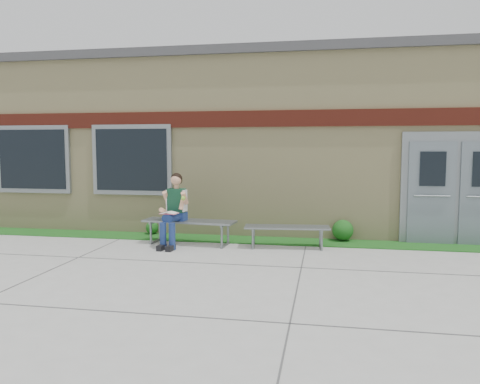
# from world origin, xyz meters

# --- Properties ---
(ground) EXTENTS (80.00, 80.00, 0.00)m
(ground) POSITION_xyz_m (0.00, 0.00, 0.00)
(ground) COLOR #9E9E99
(ground) RESTS_ON ground
(grass_strip) EXTENTS (16.00, 0.80, 0.02)m
(grass_strip) POSITION_xyz_m (0.00, 2.60, 0.01)
(grass_strip) COLOR #165218
(grass_strip) RESTS_ON ground
(school_building) EXTENTS (16.20, 6.22, 4.20)m
(school_building) POSITION_xyz_m (-0.00, 5.99, 2.10)
(school_building) COLOR beige
(school_building) RESTS_ON ground
(bench_left) EXTENTS (1.95, 0.69, 0.50)m
(bench_left) POSITION_xyz_m (-1.36, 2.00, 0.38)
(bench_left) COLOR slate
(bench_left) RESTS_ON ground
(bench_right) EXTENTS (1.70, 0.62, 0.43)m
(bench_right) POSITION_xyz_m (0.64, 2.00, 0.33)
(bench_right) COLOR slate
(bench_right) RESTS_ON ground
(girl) EXTENTS (0.52, 0.90, 1.47)m
(girl) POSITION_xyz_m (-1.61, 1.78, 0.77)
(girl) COLOR navy
(girl) RESTS_ON ground
(shrub_mid) EXTENTS (0.29, 0.29, 0.29)m
(shrub_mid) POSITION_xyz_m (-2.50, 2.85, 0.16)
(shrub_mid) COLOR #165218
(shrub_mid) RESTS_ON grass_strip
(shrub_east) EXTENTS (0.44, 0.44, 0.44)m
(shrub_east) POSITION_xyz_m (1.75, 2.85, 0.24)
(shrub_east) COLOR #165218
(shrub_east) RESTS_ON grass_strip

